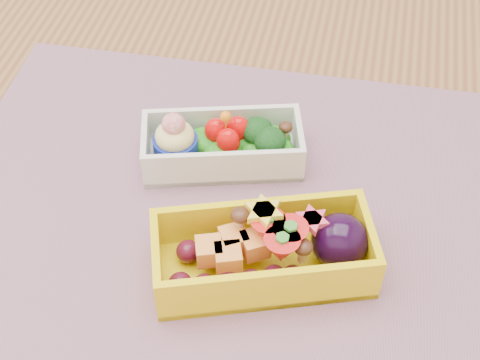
% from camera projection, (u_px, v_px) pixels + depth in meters
% --- Properties ---
extents(table, '(1.20, 0.80, 0.75)m').
position_uv_depth(table, '(197.00, 251.00, 0.76)').
color(table, brown).
rests_on(table, ground).
extents(placemat, '(0.57, 0.44, 0.00)m').
position_uv_depth(placemat, '(231.00, 210.00, 0.67)').
color(placemat, gray).
rests_on(placemat, table).
extents(bento_white, '(0.17, 0.11, 0.06)m').
position_uv_depth(bento_white, '(222.00, 145.00, 0.70)').
color(bento_white, silver).
rests_on(bento_white, placemat).
extents(bento_yellow, '(0.20, 0.14, 0.06)m').
position_uv_depth(bento_yellow, '(268.00, 252.00, 0.60)').
color(bento_yellow, yellow).
rests_on(bento_yellow, placemat).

